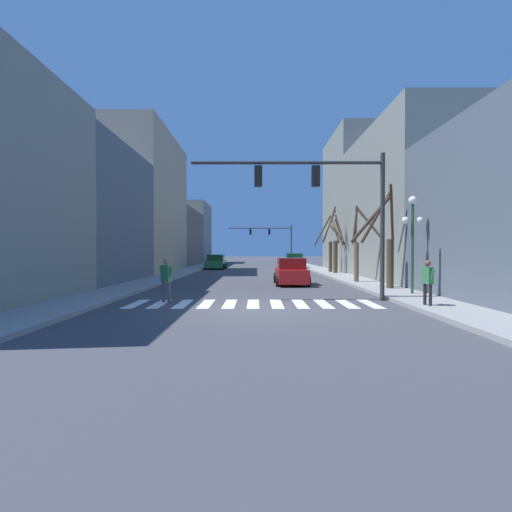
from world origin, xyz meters
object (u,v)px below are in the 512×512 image
Objects in this scene: car_at_intersection at (295,262)px; car_driving_away_lane at (292,272)px; traffic_signal_near at (326,192)px; traffic_signal_far at (272,235)px; car_parked_left_far at (217,262)px; pedestrian_on_left_sidewalk at (429,279)px; pedestrian_waiting_at_curb at (167,276)px; street_tree_left_near at (336,246)px; street_tree_right_mid at (360,247)px; street_tree_left_mid at (332,246)px; street_lamp_right_corner at (414,225)px; street_tree_right_near at (386,243)px.

car_at_intersection is 20.52m from car_driving_away_lane.
traffic_signal_far is at bearing 90.78° from traffic_signal_near.
traffic_signal_far is 2.10× the size of car_parked_left_far.
car_parked_left_far is 2.82× the size of pedestrian_on_left_sidewalk.
pedestrian_on_left_sidewalk reaches higher than car_parked_left_far.
pedestrian_waiting_at_curb is 20.74m from street_tree_left_near.
street_tree_right_mid is at bearing -83.09° from traffic_signal_far.
car_driving_away_lane is 2.84× the size of pedestrian_on_left_sidewalk.
pedestrian_waiting_at_curb is 0.31× the size of street_tree_left_near.
street_tree_left_mid reaches higher than car_at_intersection.
traffic_signal_near reaches higher than car_parked_left_far.
street_tree_left_near is (10.25, 17.98, 1.40)m from pedestrian_waiting_at_curb.
street_lamp_right_corner is 26.93m from car_at_intersection.
street_tree_left_near reaches higher than car_driving_away_lane.
pedestrian_on_left_sidewalk reaches higher than car_at_intersection.
street_tree_right_near is (0.61, 6.52, 1.33)m from pedestrian_on_left_sidewalk.
pedestrian_waiting_at_curb reaches higher than car_at_intersection.
street_tree_right_near is 4.16m from street_tree_right_mid.
street_tree_right_near reaches higher than car_parked_left_far.
car_parked_left_far is at bearing 113.46° from street_lamp_right_corner.
traffic_signal_near is 9.20m from street_tree_right_mid.
traffic_signal_near is 0.85× the size of traffic_signal_far.
street_lamp_right_corner is at bearing -89.10° from street_tree_left_near.
street_lamp_right_corner reaches higher than car_driving_away_lane.
street_tree_left_near is at bearing 87.74° from street_tree_right_mid.
street_tree_right_mid is at bearing -91.71° from street_tree_left_mid.
traffic_signal_near is at bearing 35.25° from pedestrian_on_left_sidewalk.
car_driving_away_lane is at bearing 140.94° from street_tree_right_near.
street_tree_left_near is at bearing -19.07° from pedestrian_on_left_sidewalk.
traffic_signal_near reaches higher than traffic_signal_far.
street_tree_right_near reaches higher than street_tree_right_mid.
car_driving_away_lane is 12.28m from street_tree_left_mid.
car_driving_away_lane is 0.95× the size of street_tree_right_mid.
street_tree_left_mid reaches higher than street_tree_right_mid.
street_tree_left_mid is at bearing -21.92° from car_driving_away_lane.
traffic_signal_far is 14.58m from car_at_intersection.
traffic_signal_near is at bearing 177.07° from car_at_intersection.
pedestrian_on_left_sidewalk is at bearing -85.20° from traffic_signal_far.
street_tree_right_near is at bearing -154.97° from car_parked_left_far.
car_driving_away_lane is at bearing -115.17° from street_tree_left_near.
pedestrian_on_left_sidewalk is (3.74, -44.57, -3.20)m from traffic_signal_far.
street_lamp_right_corner is at bearing -31.22° from pedestrian_on_left_sidewalk.
traffic_signal_far is 2.08× the size of car_driving_away_lane.
street_lamp_right_corner reaches higher than car_parked_left_far.
street_tree_left_near is at bearing -166.96° from car_at_intersection.
street_lamp_right_corner is at bearing -82.00° from street_tree_right_near.
street_lamp_right_corner is at bearing -89.04° from street_tree_left_mid.
street_tree_left_near reaches higher than pedestrian_on_left_sidewalk.
car_parked_left_far is 28.17m from pedestrian_waiting_at_curb.
traffic_signal_far is at bearing 96.53° from street_tree_right_near.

